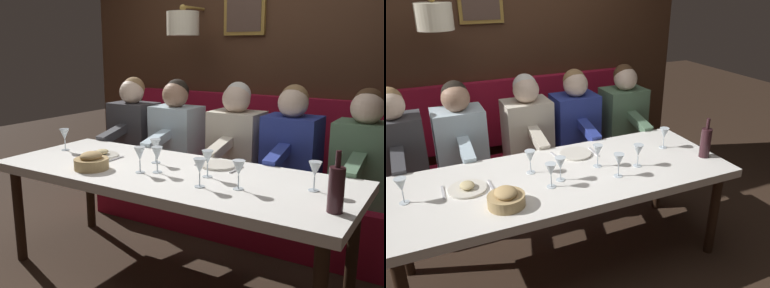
{
  "view_description": "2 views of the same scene",
  "coord_description": "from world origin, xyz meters",
  "views": [
    {
      "loc": [
        -2.19,
        -1.52,
        1.51
      ],
      "look_at": [
        0.05,
        -0.13,
        0.92
      ],
      "focal_mm": 41.06,
      "sensor_mm": 36.0,
      "label": 1
    },
    {
      "loc": [
        -2.15,
        0.87,
        1.95
      ],
      "look_at": [
        0.05,
        -0.13,
        0.92
      ],
      "focal_mm": 35.94,
      "sensor_mm": 36.0,
      "label": 2
    }
  ],
  "objects": [
    {
      "name": "diner_far",
      "position": [
        0.88,
        0.54,
        0.82
      ],
      "size": [
        0.6,
        0.4,
        0.79
      ],
      "color": "silver",
      "rests_on": "banquette_bench"
    },
    {
      "name": "diner_farthest",
      "position": [
        0.88,
        1.01,
        0.82
      ],
      "size": [
        0.6,
        0.4,
        0.79
      ],
      "color": "#3D3D42",
      "rests_on": "banquette_bench"
    },
    {
      "name": "wine_glass_4",
      "position": [
        0.05,
        1.0,
        0.86
      ],
      "size": [
        0.07,
        0.07,
        0.16
      ],
      "color": "silver",
      "rests_on": "dining_table"
    },
    {
      "name": "place_setting_0",
      "position": [
        0.05,
        0.63,
        0.75
      ],
      "size": [
        0.24,
        0.31,
        0.05
      ],
      "color": "silver",
      "rests_on": "dining_table"
    },
    {
      "name": "wine_glass_1",
      "position": [
        0.01,
        -0.27,
        0.86
      ],
      "size": [
        0.07,
        0.07,
        0.16
      ],
      "color": "silver",
      "rests_on": "dining_table"
    },
    {
      "name": "place_setting_1",
      "position": [
        0.26,
        -0.21,
        0.75
      ],
      "size": [
        0.24,
        0.32,
        0.01
      ],
      "color": "silver",
      "rests_on": "dining_table"
    },
    {
      "name": "diner_nearest",
      "position": [
        0.88,
        -0.99,
        0.82
      ],
      "size": [
        0.6,
        0.4,
        0.79
      ],
      "color": "#567A5B",
      "rests_on": "banquette_bench"
    },
    {
      "name": "dining_table",
      "position": [
        0.0,
        0.0,
        0.67
      ],
      "size": [
        0.9,
        2.33,
        0.74
      ],
      "color": "white",
      "rests_on": "ground_plane"
    },
    {
      "name": "banquette_bench",
      "position": [
        0.89,
        0.0,
        0.23
      ],
      "size": [
        0.52,
        2.53,
        0.45
      ],
      "primitive_type": "cube",
      "color": "maroon",
      "rests_on": "ground_plane"
    },
    {
      "name": "ground_plane",
      "position": [
        0.0,
        0.0,
        0.0
      ],
      "size": [
        12.0,
        12.0,
        0.0
      ],
      "primitive_type": "plane",
      "color": "#332319"
    },
    {
      "name": "wine_glass_3",
      "position": [
        0.11,
        0.19,
        0.86
      ],
      "size": [
        0.07,
        0.07,
        0.16
      ],
      "color": "silver",
      "rests_on": "dining_table"
    },
    {
      "name": "back_wall_panel",
      "position": [
        1.46,
        0.01,
        1.37
      ],
      "size": [
        0.59,
        3.73,
        2.9
      ],
      "color": "#422819",
      "rests_on": "ground_plane"
    },
    {
      "name": "diner_middle",
      "position": [
        0.88,
        -0.03,
        0.82
      ],
      "size": [
        0.6,
        0.4,
        0.79
      ],
      "color": "beige",
      "rests_on": "banquette_bench"
    },
    {
      "name": "bread_bowl",
      "position": [
        -0.23,
        0.45,
        0.79
      ],
      "size": [
        0.22,
        0.22,
        0.12
      ],
      "color": "tan",
      "rests_on": "dining_table"
    },
    {
      "name": "wine_glass_5",
      "position": [
        -0.13,
        0.14,
        0.86
      ],
      "size": [
        0.07,
        0.07,
        0.16
      ],
      "color": "silver",
      "rests_on": "dining_table"
    },
    {
      "name": "wine_glass_0",
      "position": [
        -0.18,
        -0.33,
        0.86
      ],
      "size": [
        0.07,
        0.07,
        0.16
      ],
      "color": "silver",
      "rests_on": "dining_table"
    },
    {
      "name": "wine_glass_6",
      "position": [
        0.09,
        -0.89,
        0.86
      ],
      "size": [
        0.07,
        0.07,
        0.16
      ],
      "color": "silver",
      "rests_on": "dining_table"
    },
    {
      "name": "wine_glass_2",
      "position": [
        -0.1,
        -0.53,
        0.86
      ],
      "size": [
        0.07,
        0.07,
        0.16
      ],
      "color": "silver",
      "rests_on": "dining_table"
    },
    {
      "name": "diner_near",
      "position": [
        0.88,
        -0.48,
        0.82
      ],
      "size": [
        0.6,
        0.4,
        0.79
      ],
      "color": "#283893",
      "rests_on": "banquette_bench"
    },
    {
      "name": "wine_bottle",
      "position": [
        -0.17,
        -1.06,
        0.86
      ],
      "size": [
        0.08,
        0.08,
        0.3
      ],
      "color": "#33191E",
      "rests_on": "dining_table"
    },
    {
      "name": "wine_glass_7",
      "position": [
        -0.07,
        0.05,
        0.86
      ],
      "size": [
        0.07,
        0.07,
        0.16
      ],
      "color": "silver",
      "rests_on": "dining_table"
    }
  ]
}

